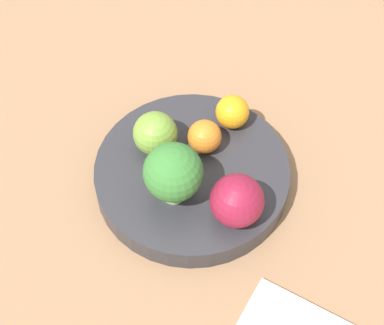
{
  "coord_description": "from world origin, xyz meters",
  "views": [
    {
      "loc": [
        0.32,
        0.23,
        0.61
      ],
      "look_at": [
        0.0,
        0.0,
        0.06
      ],
      "focal_mm": 60.0,
      "sensor_mm": 36.0,
      "label": 1
    }
  ],
  "objects_px": {
    "orange_front": "(205,137)",
    "orange_back": "(232,112)",
    "bowl": "(192,175)",
    "apple_red": "(152,136)",
    "apple_green": "(237,201)",
    "broccoli": "(173,173)"
  },
  "relations": [
    {
      "from": "bowl",
      "to": "orange_back",
      "type": "bearing_deg",
      "value": -179.83
    },
    {
      "from": "bowl",
      "to": "apple_red",
      "type": "height_order",
      "value": "apple_red"
    },
    {
      "from": "apple_red",
      "to": "broccoli",
      "type": "bearing_deg",
      "value": 57.3
    },
    {
      "from": "apple_red",
      "to": "orange_back",
      "type": "relative_size",
      "value": 1.28
    },
    {
      "from": "orange_front",
      "to": "apple_green",
      "type": "bearing_deg",
      "value": 54.99
    },
    {
      "from": "apple_red",
      "to": "apple_green",
      "type": "bearing_deg",
      "value": 81.75
    },
    {
      "from": "apple_green",
      "to": "orange_front",
      "type": "distance_m",
      "value": 0.09
    },
    {
      "from": "apple_green",
      "to": "orange_back",
      "type": "xyz_separation_m",
      "value": [
        -0.1,
        -0.07,
        -0.01
      ]
    },
    {
      "from": "bowl",
      "to": "apple_red",
      "type": "xyz_separation_m",
      "value": [
        0.0,
        -0.05,
        0.04
      ]
    },
    {
      "from": "apple_green",
      "to": "orange_back",
      "type": "distance_m",
      "value": 0.12
    },
    {
      "from": "bowl",
      "to": "broccoli",
      "type": "bearing_deg",
      "value": 7.42
    },
    {
      "from": "bowl",
      "to": "orange_front",
      "type": "bearing_deg",
      "value": -169.95
    },
    {
      "from": "apple_green",
      "to": "orange_front",
      "type": "xyz_separation_m",
      "value": [
        -0.05,
        -0.08,
        -0.01
      ]
    },
    {
      "from": "orange_back",
      "to": "broccoli",
      "type": "bearing_deg",
      "value": 2.63
    },
    {
      "from": "apple_red",
      "to": "orange_front",
      "type": "distance_m",
      "value": 0.06
    },
    {
      "from": "bowl",
      "to": "orange_back",
      "type": "relative_size",
      "value": 5.6
    },
    {
      "from": "orange_front",
      "to": "orange_back",
      "type": "xyz_separation_m",
      "value": [
        -0.05,
        0.01,
        0.0
      ]
    },
    {
      "from": "orange_back",
      "to": "apple_green",
      "type": "bearing_deg",
      "value": 35.4
    },
    {
      "from": "broccoli",
      "to": "apple_green",
      "type": "xyz_separation_m",
      "value": [
        -0.02,
        0.06,
        -0.01
      ]
    },
    {
      "from": "apple_green",
      "to": "orange_back",
      "type": "bearing_deg",
      "value": -144.6
    },
    {
      "from": "orange_front",
      "to": "orange_back",
      "type": "distance_m",
      "value": 0.05
    },
    {
      "from": "apple_green",
      "to": "orange_front",
      "type": "height_order",
      "value": "apple_green"
    }
  ]
}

